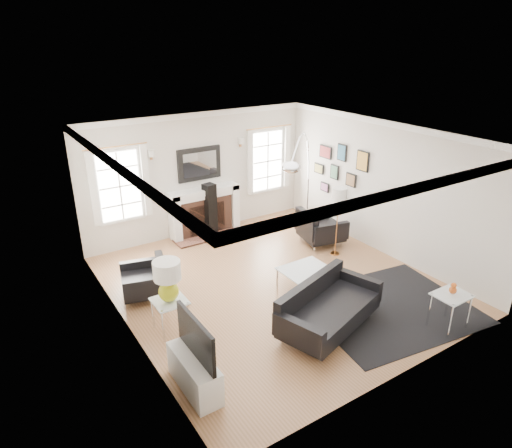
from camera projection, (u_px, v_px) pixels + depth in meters
floor at (273, 283)px, 8.63m from camera, size 6.00×6.00×0.00m
back_wall at (199, 174)px, 10.41m from camera, size 5.50×0.04×2.80m
front_wall at (410, 288)px, 5.77m from camera, size 5.50×0.04×2.80m
left_wall at (121, 252)px, 6.72m from camera, size 0.04×6.00×2.80m
right_wall at (383, 188)px, 9.47m from camera, size 0.04×6.00×2.80m
ceiling at (276, 136)px, 7.55m from camera, size 5.50×6.00×0.02m
crown_molding at (276, 140)px, 7.57m from camera, size 5.50×6.00×0.12m
fireplace at (205, 212)px, 10.58m from camera, size 1.70×0.69×1.11m
mantel_mirror at (199, 164)px, 10.28m from camera, size 1.05×0.07×0.75m
window_left at (119, 186)px, 9.42m from camera, size 1.24×0.15×1.62m
window_right at (267, 161)px, 11.27m from camera, size 1.24×0.15×1.62m
gallery_wall at (339, 168)px, 10.40m from camera, size 0.04×1.73×1.29m
tv_unit at (195, 368)px, 5.97m from camera, size 0.35×1.00×1.09m
area_rug at (389, 308)px, 7.86m from camera, size 3.02×2.63×0.01m
sofa at (326, 309)px, 7.24m from camera, size 2.08×1.40×0.62m
armchair_left at (147, 280)px, 8.11m from camera, size 0.94×1.01×0.58m
armchair_right at (319, 228)px, 10.14m from camera, size 1.03×1.11×0.65m
coffee_table at (308, 273)px, 8.28m from camera, size 0.89×0.89×0.39m
side_table_left at (170, 306)px, 7.10m from camera, size 0.50×0.50×0.55m
nesting_table at (451, 301)px, 7.17m from camera, size 0.55×0.46×0.61m
gourd_lamp at (168, 278)px, 6.91m from camera, size 0.42×0.42×0.68m
orange_vase at (453, 289)px, 7.08m from camera, size 0.12×0.12×0.19m
arc_floor_lamp at (300, 185)px, 9.65m from camera, size 1.84×1.70×2.60m
stick_floor_lamp at (339, 197)px, 9.28m from camera, size 0.30×0.30×1.49m
speaker_tower at (210, 210)px, 10.48m from camera, size 0.29×0.29×1.24m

